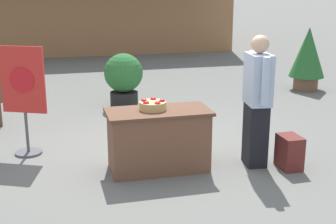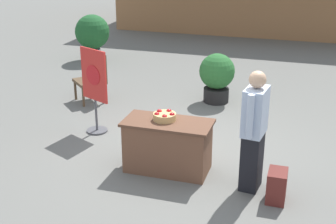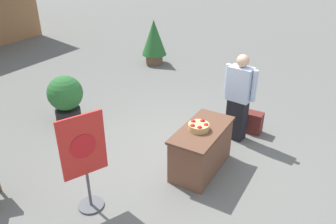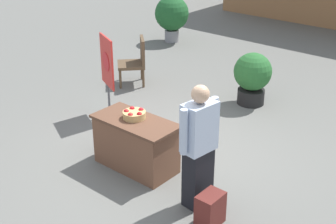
% 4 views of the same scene
% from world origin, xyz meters
% --- Properties ---
extents(ground_plane, '(120.00, 120.00, 0.00)m').
position_xyz_m(ground_plane, '(0.00, 0.00, 0.00)').
color(ground_plane, slate).
extents(display_table, '(1.26, 0.62, 0.76)m').
position_xyz_m(display_table, '(-0.18, -0.51, 0.38)').
color(display_table, brown).
rests_on(display_table, ground_plane).
extents(apple_basket, '(0.33, 0.33, 0.13)m').
position_xyz_m(apple_basket, '(-0.24, -0.47, 0.82)').
color(apple_basket, tan).
rests_on(apple_basket, display_table).
extents(person_visitor, '(0.31, 0.61, 1.64)m').
position_xyz_m(person_visitor, '(1.04, -0.66, 0.84)').
color(person_visitor, black).
rests_on(person_visitor, ground_plane).
extents(backpack, '(0.24, 0.34, 0.42)m').
position_xyz_m(backpack, '(1.40, -0.89, 0.21)').
color(backpack, maroon).
rests_on(backpack, ground_plane).
extents(poster_board, '(0.57, 0.36, 1.46)m').
position_xyz_m(poster_board, '(-1.76, 0.45, 0.81)').
color(poster_board, '#4C4C51').
rests_on(poster_board, ground_plane).
extents(patio_chair, '(0.78, 0.78, 0.98)m').
position_xyz_m(patio_chair, '(-2.49, 1.90, 0.53)').
color(patio_chair, brown).
rests_on(patio_chair, ground_plane).
extents(potted_plant_far_right, '(0.71, 0.71, 1.00)m').
position_xyz_m(potted_plant_far_right, '(-0.11, 2.55, 0.56)').
color(potted_plant_far_right, black).
rests_on(potted_plant_far_right, ground_plane).
extents(potted_plant_near_left, '(0.90, 0.90, 1.22)m').
position_xyz_m(potted_plant_near_left, '(-3.91, 4.77, 0.73)').
color(potted_plant_near_left, gray).
rests_on(potted_plant_near_left, ground_plane).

